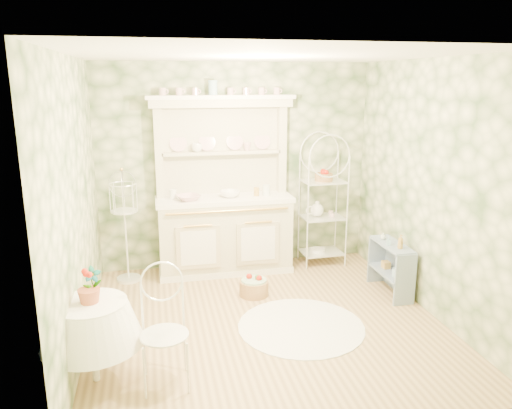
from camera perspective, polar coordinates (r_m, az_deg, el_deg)
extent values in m
plane|color=tan|center=(5.41, 1.14, -13.20)|extent=(3.60, 3.60, 0.00)
plane|color=white|center=(4.81, 1.30, 16.72)|extent=(3.60, 3.60, 0.00)
plane|color=beige|center=(4.86, -19.92, -0.21)|extent=(3.60, 3.60, 0.00)
plane|color=beige|center=(5.62, 19.39, 1.70)|extent=(3.60, 3.60, 0.00)
plane|color=beige|center=(6.67, -2.34, 4.34)|extent=(3.60, 3.60, 0.00)
plane|color=beige|center=(3.28, 8.47, -6.22)|extent=(3.60, 3.60, 0.00)
cube|color=beige|center=(6.40, -3.66, 2.05)|extent=(1.87, 0.61, 2.29)
cube|color=white|center=(6.79, 7.68, 1.15)|extent=(0.62, 0.46, 1.94)
cube|color=#798CA4|center=(6.17, 15.11, -7.32)|extent=(0.27, 0.66, 0.55)
cylinder|color=white|center=(4.51, -18.11, -14.49)|extent=(0.86, 0.86, 0.75)
cube|color=white|center=(4.26, -10.45, -13.95)|extent=(0.46, 0.46, 0.99)
cube|color=white|center=(6.37, -14.72, -2.22)|extent=(0.35, 0.35, 1.48)
cylinder|color=#AC7E4F|center=(5.96, -0.25, -9.36)|extent=(0.43, 0.43, 0.22)
cylinder|color=white|center=(5.32, 5.18, -13.68)|extent=(1.39, 1.39, 0.01)
imported|color=white|center=(6.29, -7.73, 0.54)|extent=(0.37, 0.37, 0.07)
imported|color=white|center=(6.42, -2.98, 0.93)|extent=(0.29, 0.29, 0.08)
imported|color=white|center=(6.44, -6.76, 6.25)|extent=(0.14, 0.14, 0.11)
imported|color=white|center=(6.53, -1.01, 6.46)|extent=(0.11, 0.11, 0.10)
imported|color=#3F7238|center=(4.33, -18.17, -8.76)|extent=(0.17, 0.14, 0.29)
imported|color=#AD853B|center=(5.89, 16.17, -4.24)|extent=(0.08, 0.08, 0.16)
imported|color=#95C1D3|center=(5.99, 14.91, -4.14)|extent=(0.06, 0.06, 0.10)
imported|color=silver|center=(6.19, 14.31, -3.58)|extent=(0.07, 0.07, 0.08)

